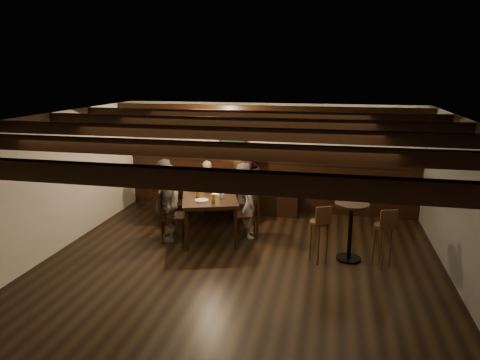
% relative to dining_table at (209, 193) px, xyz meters
% --- Properties ---
extents(room, '(7.00, 7.00, 7.00)m').
position_rel_dining_table_xyz_m(room, '(0.67, 0.25, 0.32)').
color(room, black).
rests_on(room, ground).
extents(dining_table, '(1.63, 2.39, 0.82)m').
position_rel_dining_table_xyz_m(dining_table, '(0.00, 0.00, 0.00)').
color(dining_table, black).
rests_on(dining_table, floor).
extents(chair_left_near, '(0.52, 0.52, 0.90)m').
position_rel_dining_table_xyz_m(chair_left_near, '(-0.82, 0.20, -0.48)').
color(chair_left_near, black).
rests_on(chair_left_near, floor).
extents(chair_left_far, '(0.56, 0.56, 0.97)m').
position_rel_dining_table_xyz_m(chair_left_far, '(-0.54, -0.66, -0.46)').
color(chair_left_far, black).
rests_on(chair_left_far, floor).
extents(chair_right_near, '(0.49, 0.49, 0.85)m').
position_rel_dining_table_xyz_m(chair_right_near, '(0.54, 0.66, -0.49)').
color(chair_right_near, black).
rests_on(chair_right_near, floor).
extents(chair_right_far, '(0.53, 0.53, 0.92)m').
position_rel_dining_table_xyz_m(chair_right_far, '(0.83, -0.20, -0.47)').
color(chair_right_far, black).
rests_on(chair_right_far, floor).
extents(person_bench_left, '(0.72, 0.58, 1.27)m').
position_rel_dining_table_xyz_m(person_bench_left, '(-1.14, 0.57, -0.12)').
color(person_bench_left, '#2B2B2E').
rests_on(person_bench_left, floor).
extents(person_bench_centre, '(0.50, 0.41, 1.19)m').
position_rel_dining_table_xyz_m(person_bench_centre, '(-0.34, 1.00, -0.16)').
color(person_bench_centre, gray).
rests_on(person_bench_centre, floor).
extents(person_bench_right, '(0.82, 0.72, 1.41)m').
position_rel_dining_table_xyz_m(person_bench_right, '(0.57, 1.14, -0.05)').
color(person_bench_right, '#581E2C').
rests_on(person_bench_right, floor).
extents(person_left_near, '(0.68, 0.89, 1.22)m').
position_rel_dining_table_xyz_m(person_left_near, '(-0.85, 0.19, -0.14)').
color(person_left_near, gray).
rests_on(person_left_near, floor).
extents(person_left_far, '(0.59, 0.89, 1.41)m').
position_rel_dining_table_xyz_m(person_left_far, '(-0.57, -0.67, -0.05)').
color(person_left_far, gray).
rests_on(person_left_far, floor).
extents(person_right_near, '(0.57, 0.71, 1.25)m').
position_rel_dining_table_xyz_m(person_right_near, '(0.57, 0.67, -0.13)').
color(person_right_near, '#2A2A2C').
rests_on(person_right_near, floor).
extents(person_right_far, '(0.43, 0.53, 1.26)m').
position_rel_dining_table_xyz_m(person_right_far, '(0.85, -0.19, -0.12)').
color(person_right_far, '#A09488').
rests_on(person_right_far, floor).
extents(pint_a, '(0.07, 0.07, 0.14)m').
position_rel_dining_table_xyz_m(pint_a, '(-0.49, 0.57, 0.14)').
color(pint_a, '#BF7219').
rests_on(pint_a, dining_table).
extents(pint_b, '(0.07, 0.07, 0.14)m').
position_rel_dining_table_xyz_m(pint_b, '(0.03, 0.70, 0.14)').
color(pint_b, '#BF7219').
rests_on(pint_b, dining_table).
extents(pint_c, '(0.07, 0.07, 0.14)m').
position_rel_dining_table_xyz_m(pint_c, '(-0.32, -0.00, 0.14)').
color(pint_c, '#BF7219').
rests_on(pint_c, dining_table).
extents(pint_d, '(0.07, 0.07, 0.14)m').
position_rel_dining_table_xyz_m(pint_d, '(0.22, 0.29, 0.14)').
color(pint_d, silver).
rests_on(pint_d, dining_table).
extents(pint_e, '(0.07, 0.07, 0.14)m').
position_rel_dining_table_xyz_m(pint_e, '(-0.06, -0.50, 0.14)').
color(pint_e, '#BF7219').
rests_on(pint_e, dining_table).
extents(pint_f, '(0.07, 0.07, 0.14)m').
position_rel_dining_table_xyz_m(pint_f, '(0.37, -0.46, 0.14)').
color(pint_f, silver).
rests_on(pint_f, dining_table).
extents(pint_g, '(0.07, 0.07, 0.14)m').
position_rel_dining_table_xyz_m(pint_g, '(0.30, -0.74, 0.14)').
color(pint_g, '#BF7219').
rests_on(pint_g, dining_table).
extents(plate_near, '(0.24, 0.24, 0.01)m').
position_rel_dining_table_xyz_m(plate_near, '(0.08, -0.71, 0.07)').
color(plate_near, white).
rests_on(plate_near, dining_table).
extents(plate_far, '(0.24, 0.24, 0.01)m').
position_rel_dining_table_xyz_m(plate_far, '(0.27, -0.23, 0.07)').
color(plate_far, white).
rests_on(plate_far, dining_table).
extents(condiment_caddy, '(0.15, 0.10, 0.12)m').
position_rel_dining_table_xyz_m(condiment_caddy, '(0.02, -0.05, 0.13)').
color(condiment_caddy, black).
rests_on(condiment_caddy, dining_table).
extents(candle, '(0.05, 0.05, 0.05)m').
position_rel_dining_table_xyz_m(candle, '(0.02, 0.32, 0.09)').
color(candle, beige).
rests_on(candle, dining_table).
extents(high_top_table, '(0.56, 0.56, 0.99)m').
position_rel_dining_table_xyz_m(high_top_table, '(2.68, -0.85, -0.10)').
color(high_top_table, black).
rests_on(high_top_table, floor).
extents(bar_stool_left, '(0.35, 0.37, 1.00)m').
position_rel_dining_table_xyz_m(bar_stool_left, '(2.18, -1.05, -0.38)').
color(bar_stool_left, '#362311').
rests_on(bar_stool_left, floor).
extents(bar_stool_right, '(0.34, 0.36, 1.00)m').
position_rel_dining_table_xyz_m(bar_stool_right, '(3.18, -1.00, -0.38)').
color(bar_stool_right, '#362311').
rests_on(bar_stool_right, floor).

